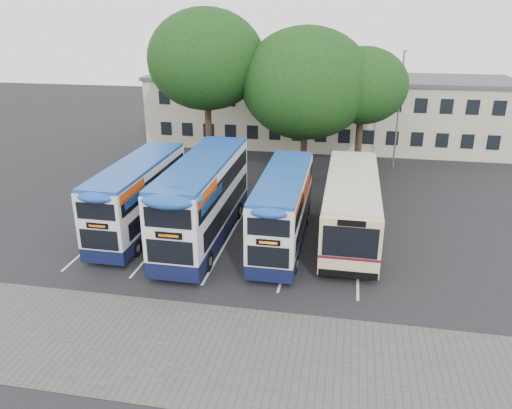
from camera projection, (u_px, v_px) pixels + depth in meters
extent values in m
plane|color=black|center=(285.00, 288.00, 22.52)|extent=(120.00, 120.00, 0.00)
cube|color=#595654|center=(212.00, 352.00, 18.29)|extent=(40.00, 6.00, 0.01)
cube|color=silver|center=(113.00, 226.00, 28.97)|extent=(0.12, 11.00, 0.01)
cube|color=silver|center=(170.00, 231.00, 28.36)|extent=(0.12, 11.00, 0.01)
cube|color=silver|center=(230.00, 236.00, 27.75)|extent=(0.12, 11.00, 0.01)
cube|color=silver|center=(292.00, 241.00, 27.14)|extent=(0.12, 11.00, 0.01)
cube|color=silver|center=(358.00, 246.00, 26.54)|extent=(0.12, 11.00, 0.01)
cube|color=#BDB198|center=(324.00, 111.00, 46.17)|extent=(32.00, 8.00, 6.00)
cube|color=#4C4C4F|center=(326.00, 78.00, 45.06)|extent=(32.40, 8.40, 0.30)
cube|color=black|center=(321.00, 135.00, 42.96)|extent=(30.00, 0.06, 1.20)
cube|color=black|center=(322.00, 102.00, 41.94)|extent=(30.00, 0.06, 1.20)
cylinder|color=gray|center=(398.00, 111.00, 38.17)|extent=(0.14, 0.14, 9.00)
cube|color=gray|center=(405.00, 50.00, 36.54)|extent=(0.12, 0.80, 0.12)
cube|color=gray|center=(405.00, 51.00, 36.19)|extent=(0.25, 0.50, 0.12)
cylinder|color=black|center=(209.00, 130.00, 38.49)|extent=(0.50, 0.50, 6.15)
ellipsoid|color=black|center=(206.00, 59.00, 36.58)|extent=(8.65, 8.65, 7.35)
cylinder|color=black|center=(304.00, 141.00, 37.58)|extent=(0.50, 0.50, 5.00)
ellipsoid|color=black|center=(306.00, 83.00, 36.03)|extent=(9.48, 9.48, 8.05)
cylinder|color=black|center=(358.00, 143.00, 37.48)|extent=(0.50, 0.50, 4.90)
ellipsoid|color=black|center=(363.00, 86.00, 35.96)|extent=(6.49, 6.49, 5.52)
cube|color=#0F153A|center=(141.00, 220.00, 28.26)|extent=(2.27, 9.51, 0.72)
cube|color=silver|center=(138.00, 190.00, 27.62)|extent=(2.27, 9.51, 2.81)
cube|color=#1A479E|center=(136.00, 165.00, 27.10)|extent=(2.22, 9.32, 0.27)
cube|color=black|center=(141.00, 202.00, 28.15)|extent=(2.31, 8.43, 0.91)
cube|color=black|center=(137.00, 179.00, 27.40)|extent=(2.31, 8.97, 0.82)
cube|color=#D64F12|center=(133.00, 191.00, 24.15)|extent=(0.02, 2.90, 0.50)
cube|color=black|center=(97.00, 226.00, 23.27)|extent=(1.09, 0.06, 0.27)
cylinder|color=black|center=(143.00, 204.00, 31.04)|extent=(0.27, 0.91, 0.91)
cylinder|color=black|center=(175.00, 206.00, 30.68)|extent=(0.27, 0.91, 0.91)
cylinder|color=black|center=(98.00, 245.00, 25.64)|extent=(0.27, 0.91, 0.91)
cylinder|color=black|center=(136.00, 248.00, 25.29)|extent=(0.27, 0.91, 0.91)
cube|color=#0F153A|center=(205.00, 226.00, 27.20)|extent=(2.54, 10.65, 0.81)
cube|color=silver|center=(203.00, 192.00, 26.48)|extent=(2.54, 10.65, 3.14)
cube|color=#1A479E|center=(202.00, 163.00, 25.90)|extent=(2.48, 10.43, 0.30)
cube|color=black|center=(206.00, 205.00, 27.07)|extent=(2.58, 9.43, 1.01)
cube|color=black|center=(203.00, 180.00, 26.23)|extent=(2.58, 10.04, 0.91)
cube|color=#D64F12|center=(208.00, 193.00, 22.60)|extent=(0.02, 3.24, 0.56)
cube|color=black|center=(169.00, 236.00, 21.62)|extent=(1.22, 0.06, 0.30)
cylinder|color=black|center=(201.00, 208.00, 30.30)|extent=(0.30, 1.01, 1.01)
cylinder|color=black|center=(238.00, 211.00, 29.91)|extent=(0.30, 1.01, 1.01)
cylinder|color=black|center=(162.00, 257.00, 24.27)|extent=(0.30, 1.01, 1.01)
cylinder|color=black|center=(208.00, 261.00, 23.87)|extent=(0.30, 1.01, 1.01)
cube|color=#0F153A|center=(282.00, 233.00, 26.60)|extent=(2.22, 9.33, 0.71)
cube|color=silver|center=(283.00, 203.00, 25.97)|extent=(2.22, 9.33, 2.75)
cube|color=#1A479E|center=(284.00, 177.00, 25.46)|extent=(2.18, 9.14, 0.27)
cube|color=black|center=(283.00, 214.00, 26.49)|extent=(2.26, 8.26, 0.89)
cube|color=black|center=(283.00, 191.00, 25.75)|extent=(2.26, 8.80, 0.80)
cube|color=#D64F12|center=(299.00, 205.00, 22.57)|extent=(0.02, 2.84, 0.49)
cube|color=black|center=(268.00, 243.00, 21.71)|extent=(1.07, 0.06, 0.27)
cylinder|color=black|center=(272.00, 216.00, 29.32)|extent=(0.27, 0.89, 0.89)
cylinder|color=black|center=(306.00, 218.00, 28.97)|extent=(0.27, 0.89, 0.89)
cylinder|color=black|center=(253.00, 261.00, 24.03)|extent=(0.27, 0.89, 0.89)
cylinder|color=black|center=(294.00, 264.00, 23.68)|extent=(0.27, 0.89, 0.89)
cube|color=red|center=(307.00, 186.00, 26.57)|extent=(0.02, 3.55, 0.76)
cube|color=beige|center=(351.00, 205.00, 27.32)|extent=(2.79, 11.16, 2.84)
cube|color=beige|center=(353.00, 179.00, 26.78)|extent=(2.68, 10.71, 0.22)
cube|color=black|center=(352.00, 193.00, 27.65)|extent=(2.83, 8.92, 1.00)
cube|color=maroon|center=(350.00, 213.00, 27.49)|extent=(2.82, 11.18, 0.13)
cube|color=black|center=(350.00, 242.00, 22.06)|extent=(2.45, 0.06, 1.45)
cylinder|color=black|center=(323.00, 253.00, 24.49)|extent=(0.33, 1.12, 1.12)
cylinder|color=black|center=(375.00, 258.00, 24.06)|extent=(0.33, 1.12, 1.12)
cylinder|color=black|center=(330.00, 202.00, 31.03)|extent=(0.33, 1.12, 1.12)
cylinder|color=black|center=(371.00, 205.00, 30.60)|extent=(0.33, 1.12, 1.12)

